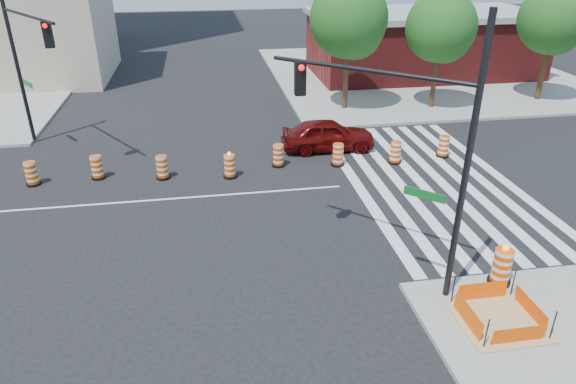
{
  "coord_description": "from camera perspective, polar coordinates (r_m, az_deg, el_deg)",
  "views": [
    {
      "loc": [
        1.7,
        -18.66,
        9.29
      ],
      "look_at": [
        4.34,
        -2.95,
        1.4
      ],
      "focal_mm": 32.0,
      "sensor_mm": 36.0,
      "label": 1
    }
  ],
  "objects": [
    {
      "name": "red_coupe",
      "position": [
        25.06,
        4.48,
        6.36
      ],
      "size": [
        4.51,
        1.92,
        1.52
      ],
      "primitive_type": "imported",
      "rotation": [
        0.0,
        0.0,
        1.54
      ],
      "color": "#510806",
      "rests_on": "ground"
    },
    {
      "name": "tree_north_c",
      "position": [
        30.49,
        6.8,
        18.11
      ],
      "size": [
        4.39,
        4.39,
        7.46
      ],
      "color": "#382314",
      "rests_on": "ground"
    },
    {
      "name": "signal_pole_nw",
      "position": [
        26.41,
        -27.29,
        14.12
      ],
      "size": [
        3.44,
        5.22,
        8.1
      ],
      "rotation": [
        0.0,
        0.0,
        -1.0
      ],
      "color": "black",
      "rests_on": "ground"
    },
    {
      "name": "pit_drum",
      "position": [
        16.33,
        22.63,
        -7.75
      ],
      "size": [
        0.66,
        0.66,
        1.31
      ],
      "color": "black",
      "rests_on": "ground"
    },
    {
      "name": "median_drum_3",
      "position": [
        23.43,
        -20.44,
        2.52
      ],
      "size": [
        0.6,
        0.6,
        1.02
      ],
      "color": "black",
      "rests_on": "ground"
    },
    {
      "name": "median_drum_2",
      "position": [
        23.89,
        -26.6,
        1.78
      ],
      "size": [
        0.6,
        0.6,
        1.02
      ],
      "color": "black",
      "rests_on": "ground"
    },
    {
      "name": "excavation_pit",
      "position": [
        15.13,
        22.31,
        -12.83
      ],
      "size": [
        2.2,
        2.2,
        0.9
      ],
      "color": "tan",
      "rests_on": "ground"
    },
    {
      "name": "brick_storefront",
      "position": [
        40.73,
        14.78,
        15.67
      ],
      "size": [
        16.5,
        8.5,
        4.6
      ],
      "color": "maroon",
      "rests_on": "ground"
    },
    {
      "name": "tree_north_e",
      "position": [
        35.9,
        27.45,
        16.36
      ],
      "size": [
        4.2,
        4.2,
        7.13
      ],
      "color": "#382314",
      "rests_on": "ground"
    },
    {
      "name": "median_drum_8",
      "position": [
        24.02,
        11.85,
        4.24
      ],
      "size": [
        0.6,
        0.6,
        1.02
      ],
      "color": "black",
      "rests_on": "ground"
    },
    {
      "name": "median_drum_4",
      "position": [
        22.61,
        -13.79,
        2.6
      ],
      "size": [
        0.6,
        0.6,
        1.02
      ],
      "color": "black",
      "rests_on": "ground"
    },
    {
      "name": "crosswalk_east",
      "position": [
        22.81,
        15.34,
        1.33
      ],
      "size": [
        6.75,
        13.5,
        0.01
      ],
      "color": "silver",
      "rests_on": "ground"
    },
    {
      "name": "ground",
      "position": [
        20.92,
        -13.17,
        -0.78
      ],
      "size": [
        120.0,
        120.0,
        0.0
      ],
      "primitive_type": "plane",
      "color": "black",
      "rests_on": "ground"
    },
    {
      "name": "median_drum_9",
      "position": [
        25.32,
        16.89,
        4.81
      ],
      "size": [
        0.6,
        0.6,
        1.02
      ],
      "color": "black",
      "rests_on": "ground"
    },
    {
      "name": "median_drum_5",
      "position": [
        22.21,
        -6.48,
        2.81
      ],
      "size": [
        0.6,
        0.6,
        1.18
      ],
      "color": "black",
      "rests_on": "ground"
    },
    {
      "name": "lane_centerline",
      "position": [
        20.92,
        -13.17,
        -0.76
      ],
      "size": [
        14.0,
        0.12,
        0.01
      ],
      "primitive_type": "cube",
      "color": "silver",
      "rests_on": "ground"
    },
    {
      "name": "signal_pole_se",
      "position": [
        13.89,
        13.2,
        6.7
      ],
      "size": [
        4.43,
        4.09,
        7.8
      ],
      "rotation": [
        0.0,
        0.0,
        2.4
      ],
      "color": "black",
      "rests_on": "ground"
    },
    {
      "name": "sidewalk_ne",
      "position": [
        41.17,
        14.41,
        12.61
      ],
      "size": [
        22.0,
        22.0,
        0.15
      ],
      "primitive_type": "cube",
      "color": "gray",
      "rests_on": "ground"
    },
    {
      "name": "tree_north_d",
      "position": [
        31.78,
        16.62,
        16.77
      ],
      "size": [
        4.0,
        4.0,
        6.81
      ],
      "color": "#382314",
      "rests_on": "ground"
    },
    {
      "name": "median_drum_7",
      "position": [
        23.37,
        5.57,
        4.07
      ],
      "size": [
        0.6,
        0.6,
        1.02
      ],
      "color": "black",
      "rests_on": "ground"
    },
    {
      "name": "median_drum_6",
      "position": [
        23.19,
        -1.08,
        4.01
      ],
      "size": [
        0.6,
        0.6,
        1.02
      ],
      "color": "black",
      "rests_on": "ground"
    }
  ]
}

